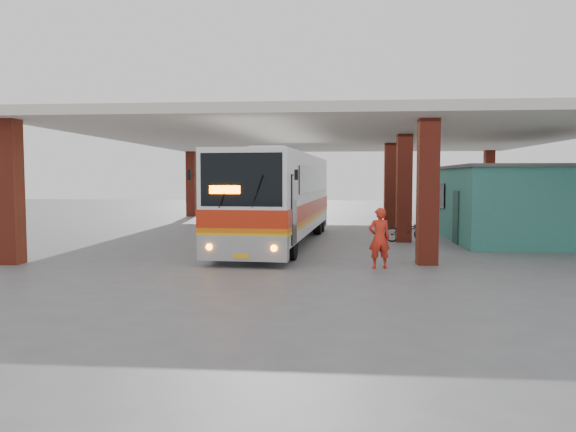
{
  "coord_description": "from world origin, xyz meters",
  "views": [
    {
      "loc": [
        0.31,
        -20.06,
        2.61
      ],
      "look_at": [
        -1.46,
        0.0,
        1.23
      ],
      "focal_mm": 35.0,
      "sensor_mm": 36.0,
      "label": 1
    }
  ],
  "objects_px": {
    "pedestrian": "(379,238)",
    "red_chair": "(420,222)",
    "coach_bus": "(279,197)",
    "motorcycle": "(407,230)"
  },
  "relations": [
    {
      "from": "pedestrian",
      "to": "red_chair",
      "type": "relative_size",
      "value": 2.28
    },
    {
      "from": "coach_bus",
      "to": "pedestrian",
      "type": "bearing_deg",
      "value": -55.27
    },
    {
      "from": "coach_bus",
      "to": "pedestrian",
      "type": "distance_m",
      "value": 6.91
    },
    {
      "from": "motorcycle",
      "to": "pedestrian",
      "type": "xyz_separation_m",
      "value": [
        -1.61,
        -6.82,
        0.4
      ]
    },
    {
      "from": "coach_bus",
      "to": "motorcycle",
      "type": "xyz_separation_m",
      "value": [
        5.11,
        0.94,
        -1.37
      ]
    },
    {
      "from": "coach_bus",
      "to": "red_chair",
      "type": "xyz_separation_m",
      "value": [
        6.45,
        6.58,
        -1.49
      ]
    },
    {
      "from": "motorcycle",
      "to": "coach_bus",
      "type": "bearing_deg",
      "value": 97.78
    },
    {
      "from": "pedestrian",
      "to": "coach_bus",
      "type": "bearing_deg",
      "value": -70.56
    },
    {
      "from": "coach_bus",
      "to": "pedestrian",
      "type": "xyz_separation_m",
      "value": [
        3.5,
        -5.88,
        -0.97
      ]
    },
    {
      "from": "red_chair",
      "to": "pedestrian",
      "type": "bearing_deg",
      "value": -103.37
    }
  ]
}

